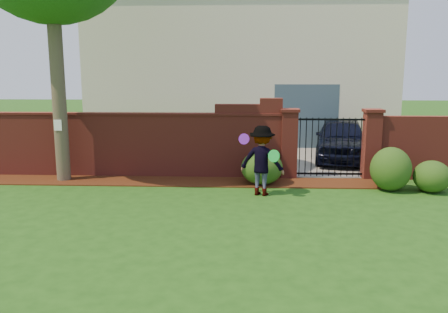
{
  "coord_description": "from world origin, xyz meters",
  "views": [
    {
      "loc": [
        1.2,
        -8.32,
        2.84
      ],
      "look_at": [
        0.76,
        1.4,
        1.05
      ],
      "focal_mm": 36.84,
      "sensor_mm": 36.0,
      "label": 1
    }
  ],
  "objects_px": {
    "car": "(342,140)",
    "man": "(261,161)",
    "frisbee_green": "(274,156)",
    "frisbee_purple": "(244,139)"
  },
  "relations": [
    {
      "from": "car",
      "to": "man",
      "type": "bearing_deg",
      "value": -112.4
    },
    {
      "from": "car",
      "to": "man",
      "type": "height_order",
      "value": "man"
    },
    {
      "from": "car",
      "to": "frisbee_green",
      "type": "distance_m",
      "value": 5.21
    },
    {
      "from": "man",
      "to": "frisbee_purple",
      "type": "distance_m",
      "value": 0.65
    },
    {
      "from": "car",
      "to": "frisbee_purple",
      "type": "xyz_separation_m",
      "value": [
        -3.15,
        -4.28,
        0.63
      ]
    },
    {
      "from": "car",
      "to": "man",
      "type": "xyz_separation_m",
      "value": [
        -2.74,
        -4.32,
        0.12
      ]
    },
    {
      "from": "car",
      "to": "man",
      "type": "relative_size",
      "value": 2.49
    },
    {
      "from": "frisbee_green",
      "to": "frisbee_purple",
      "type": "bearing_deg",
      "value": 156.16
    },
    {
      "from": "car",
      "to": "frisbee_green",
      "type": "relative_size",
      "value": 14.24
    },
    {
      "from": "frisbee_purple",
      "to": "frisbee_green",
      "type": "distance_m",
      "value": 0.81
    }
  ]
}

